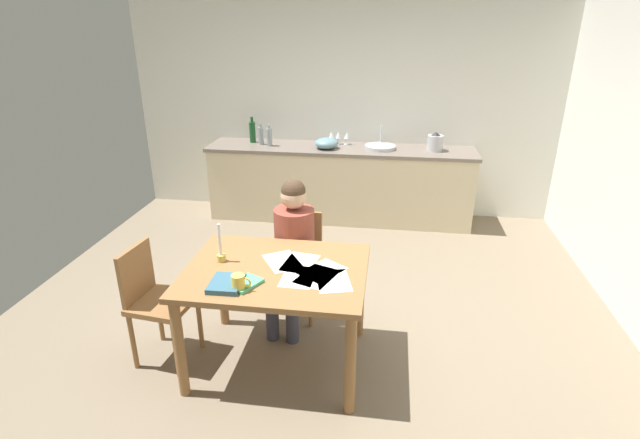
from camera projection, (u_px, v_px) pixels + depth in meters
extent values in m
cube|color=#7A6B56|center=(310.00, 319.00, 4.11)|extent=(5.20, 5.20, 0.04)
cube|color=silver|center=(344.00, 108.00, 5.98)|extent=(5.20, 0.12, 2.60)
cube|color=beige|center=(340.00, 185.00, 5.99)|extent=(3.14, 0.60, 0.86)
cube|color=#72665B|center=(340.00, 149.00, 5.81)|extent=(3.18, 0.64, 0.04)
cube|color=olive|center=(276.00, 271.00, 3.30)|extent=(1.22, 0.95, 0.04)
cylinder|color=olive|center=(180.00, 349.00, 3.14)|extent=(0.07, 0.07, 0.73)
cylinder|color=olive|center=(350.00, 365.00, 2.99)|extent=(0.07, 0.07, 0.73)
cylinder|color=olive|center=(222.00, 284.00, 3.90)|extent=(0.07, 0.07, 0.73)
cylinder|color=olive|center=(360.00, 294.00, 3.75)|extent=(0.07, 0.07, 0.73)
cube|color=olive|center=(295.00, 265.00, 4.01)|extent=(0.43, 0.43, 0.04)
cube|color=olive|center=(301.00, 233.00, 4.09)|extent=(0.36, 0.06, 0.40)
cylinder|color=olive|center=(270.00, 297.00, 3.98)|extent=(0.04, 0.04, 0.44)
cylinder|color=olive|center=(311.00, 302.00, 3.91)|extent=(0.04, 0.04, 0.44)
cylinder|color=olive|center=(283.00, 277.00, 4.29)|extent=(0.04, 0.04, 0.44)
cylinder|color=olive|center=(320.00, 282.00, 4.21)|extent=(0.04, 0.04, 0.44)
cylinder|color=brown|center=(294.00, 238.00, 3.89)|extent=(0.35, 0.35, 0.50)
sphere|color=#D8AD8C|center=(293.00, 196.00, 3.76)|extent=(0.20, 0.20, 0.20)
sphere|color=#473323|center=(293.00, 191.00, 3.74)|extent=(0.19, 0.19, 0.19)
cylinder|color=#383847|center=(279.00, 276.00, 3.84)|extent=(0.16, 0.39, 0.13)
cylinder|color=#383847|center=(272.00, 314.00, 3.75)|extent=(0.10, 0.10, 0.45)
cylinder|color=#383847|center=(298.00, 279.00, 3.80)|extent=(0.16, 0.39, 0.13)
cylinder|color=#383847|center=(292.00, 316.00, 3.72)|extent=(0.10, 0.10, 0.45)
cube|color=olive|center=(163.00, 303.00, 3.45)|extent=(0.44, 0.44, 0.04)
cube|color=olive|center=(136.00, 273.00, 3.42)|extent=(0.07, 0.36, 0.40)
cylinder|color=olive|center=(176.00, 349.00, 3.35)|extent=(0.04, 0.04, 0.46)
cylinder|color=olive|center=(200.00, 321.00, 3.65)|extent=(0.04, 0.04, 0.46)
cylinder|color=olive|center=(133.00, 341.00, 3.43)|extent=(0.04, 0.04, 0.46)
cylinder|color=olive|center=(160.00, 315.00, 3.74)|extent=(0.04, 0.04, 0.46)
cylinder|color=#F2CC4C|center=(238.00, 283.00, 3.01)|extent=(0.08, 0.08, 0.11)
torus|color=#F2CC4C|center=(246.00, 283.00, 3.00)|extent=(0.07, 0.01, 0.07)
cylinder|color=gold|center=(221.00, 258.00, 3.38)|extent=(0.06, 0.06, 0.05)
cylinder|color=white|center=(220.00, 240.00, 3.33)|extent=(0.02, 0.02, 0.23)
cube|color=#50B178|center=(245.00, 284.00, 3.08)|extent=(0.22, 0.25, 0.02)
cube|color=#355F76|center=(226.00, 284.00, 3.07)|extent=(0.21, 0.25, 0.03)
cube|color=white|center=(333.00, 281.00, 3.14)|extent=(0.28, 0.34, 0.00)
cube|color=white|center=(317.00, 276.00, 3.19)|extent=(0.30, 0.35, 0.00)
cube|color=white|center=(298.00, 277.00, 3.18)|extent=(0.22, 0.30, 0.00)
cube|color=white|center=(300.00, 263.00, 3.36)|extent=(0.25, 0.32, 0.00)
cube|color=white|center=(322.00, 271.00, 3.26)|extent=(0.34, 0.36, 0.00)
cube|color=white|center=(283.00, 261.00, 3.39)|extent=(0.34, 0.36, 0.00)
cylinder|color=#B2B7BC|center=(380.00, 147.00, 5.73)|extent=(0.36, 0.36, 0.04)
cylinder|color=silver|center=(381.00, 136.00, 5.84)|extent=(0.02, 0.02, 0.24)
cylinder|color=#194C23|center=(252.00, 132.00, 5.99)|extent=(0.07, 0.07, 0.25)
cylinder|color=#194C23|center=(252.00, 120.00, 5.93)|extent=(0.03, 0.03, 0.06)
cylinder|color=#8C999E|center=(261.00, 136.00, 5.91)|extent=(0.06, 0.06, 0.20)
cylinder|color=#8C999E|center=(260.00, 125.00, 5.86)|extent=(0.03, 0.03, 0.05)
cylinder|color=#8C999E|center=(269.00, 137.00, 5.83)|extent=(0.07, 0.07, 0.21)
cylinder|color=#8C999E|center=(269.00, 127.00, 5.78)|extent=(0.03, 0.03, 0.05)
ellipsoid|color=#668C99|center=(326.00, 143.00, 5.73)|extent=(0.28, 0.28, 0.12)
cylinder|color=#B7BABF|center=(435.00, 143.00, 5.62)|extent=(0.18, 0.18, 0.18)
cone|color=#262628|center=(436.00, 134.00, 5.58)|extent=(0.11, 0.11, 0.04)
cylinder|color=silver|center=(347.00, 144.00, 5.93)|extent=(0.06, 0.06, 0.00)
cylinder|color=silver|center=(347.00, 141.00, 5.92)|extent=(0.01, 0.01, 0.07)
cone|color=silver|center=(347.00, 135.00, 5.89)|extent=(0.07, 0.07, 0.08)
cylinder|color=silver|center=(338.00, 144.00, 5.95)|extent=(0.06, 0.06, 0.00)
cylinder|color=silver|center=(338.00, 141.00, 5.93)|extent=(0.01, 0.01, 0.07)
cone|color=silver|center=(339.00, 135.00, 5.90)|extent=(0.07, 0.07, 0.08)
cylinder|color=silver|center=(331.00, 144.00, 5.96)|extent=(0.06, 0.06, 0.00)
cylinder|color=silver|center=(331.00, 141.00, 5.94)|extent=(0.01, 0.01, 0.07)
cone|color=silver|center=(331.00, 135.00, 5.91)|extent=(0.07, 0.07, 0.08)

